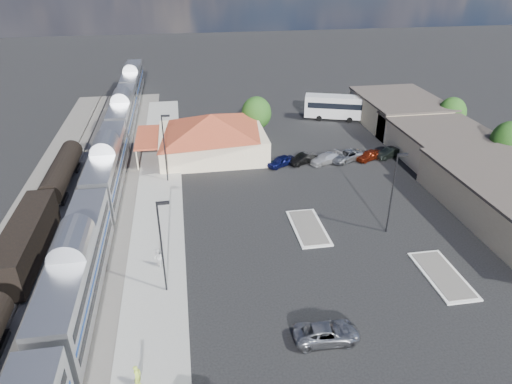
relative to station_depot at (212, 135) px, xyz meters
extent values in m
plane|color=black|center=(4.56, -24.00, -3.13)|extent=(280.00, 280.00, 0.00)
cube|color=#4C4944|center=(-16.44, -16.00, -3.07)|extent=(16.00, 100.00, 0.12)
cube|color=gray|center=(-7.44, -18.00, -3.04)|extent=(5.50, 92.00, 0.18)
cube|color=silver|center=(-13.44, -29.77, -0.08)|extent=(3.00, 20.00, 5.00)
cube|color=black|center=(-13.44, -29.77, -2.83)|extent=(2.20, 16.00, 0.60)
cube|color=silver|center=(-13.44, -8.77, -0.08)|extent=(3.00, 20.00, 5.00)
cube|color=black|center=(-13.44, -8.77, -2.83)|extent=(2.20, 16.00, 0.60)
cube|color=silver|center=(-13.44, 12.23, -0.08)|extent=(3.00, 20.00, 5.00)
cube|color=black|center=(-13.44, 12.23, -2.83)|extent=(2.20, 16.00, 0.60)
cube|color=silver|center=(-13.44, 33.23, -0.08)|extent=(3.00, 20.00, 5.00)
cube|color=black|center=(-13.44, 33.23, -2.83)|extent=(2.20, 16.00, 0.60)
cube|color=black|center=(-19.44, -22.94, -0.93)|extent=(2.80, 14.00, 3.60)
cube|color=black|center=(-19.44, -22.94, -2.83)|extent=(2.20, 12.00, 0.60)
cylinder|color=black|center=(-19.44, -6.94, -1.03)|extent=(2.80, 14.00, 2.80)
cube|color=black|center=(-19.44, -6.94, -2.83)|extent=(2.20, 12.00, 0.60)
cube|color=#C8B592|center=(0.06, 0.00, -1.33)|extent=(15.00, 12.00, 3.60)
pyramid|color=maroon|center=(0.06, 0.00, 1.77)|extent=(15.30, 12.24, 2.60)
cube|color=maroon|center=(-9.04, 0.00, 0.17)|extent=(3.20, 9.60, 0.25)
cube|color=#C6B28C|center=(32.56, -6.00, -1.13)|extent=(12.00, 18.00, 4.00)
cube|color=#3F3833|center=(32.56, -6.00, 1.02)|extent=(12.40, 18.40, 0.30)
cube|color=#C6B28C|center=(32.56, 8.00, -0.88)|extent=(12.00, 16.00, 4.50)
cube|color=#3F3833|center=(32.56, 8.00, 1.52)|extent=(12.40, 16.40, 0.30)
cube|color=silver|center=(8.56, -22.00, -3.06)|extent=(3.30, 7.50, 0.15)
cube|color=#4C4944|center=(8.56, -22.00, -2.97)|extent=(2.70, 6.90, 0.10)
cube|color=silver|center=(18.56, -32.00, -3.06)|extent=(3.30, 7.50, 0.15)
cube|color=#4C4944|center=(18.56, -32.00, -2.97)|extent=(2.70, 6.90, 0.10)
cylinder|color=black|center=(-6.44, -30.00, 1.37)|extent=(0.16, 0.16, 9.00)
cube|color=black|center=(-5.94, -30.00, 5.72)|extent=(1.00, 0.25, 0.22)
cylinder|color=black|center=(-6.44, -8.00, 1.37)|extent=(0.16, 0.16, 9.00)
cube|color=black|center=(-5.94, -8.00, 5.72)|extent=(1.00, 0.25, 0.22)
cylinder|color=black|center=(16.56, -24.00, 1.37)|extent=(0.16, 0.16, 9.00)
cube|color=black|center=(17.06, -24.00, 5.72)|extent=(1.00, 0.25, 0.22)
cylinder|color=#382314|center=(38.56, -12.00, -1.70)|extent=(0.30, 0.30, 2.86)
ellipsoid|color=#113E13|center=(38.56, -12.00, 1.09)|extent=(4.94, 4.94, 5.46)
cylinder|color=#382314|center=(38.56, 2.00, -1.86)|extent=(0.30, 0.30, 2.55)
ellipsoid|color=#113E13|center=(38.56, 2.00, 0.64)|extent=(4.41, 4.41, 4.87)
cylinder|color=#382314|center=(7.56, 6.00, -1.77)|extent=(0.30, 0.30, 2.73)
ellipsoid|color=#113E13|center=(7.56, 6.00, 0.90)|extent=(4.71, 4.71, 5.21)
imported|color=gray|center=(5.69, -37.75, -2.42)|extent=(5.22, 2.56, 1.43)
cube|color=white|center=(23.97, 12.00, -0.76)|extent=(13.42, 7.02, 3.74)
cube|color=black|center=(23.97, 12.00, -0.32)|extent=(12.43, 6.71, 0.99)
cylinder|color=black|center=(27.92, 9.27, -2.64)|extent=(1.04, 0.64, 0.99)
cylinder|color=black|center=(28.76, 11.71, -2.64)|extent=(1.04, 0.64, 0.99)
cylinder|color=black|center=(19.80, 12.08, -2.64)|extent=(1.04, 0.64, 0.99)
cylinder|color=black|center=(20.64, 14.51, -2.64)|extent=(1.04, 0.64, 0.99)
imported|color=#A9C53D|center=(-8.22, -39.84, -2.02)|extent=(0.67, 0.80, 1.87)
imported|color=silver|center=(-7.18, -26.43, -2.00)|extent=(0.88, 1.04, 1.89)
imported|color=#0E1246|center=(9.09, -5.62, -2.41)|extent=(4.52, 3.35, 1.43)
imported|color=black|center=(12.29, -5.32, -2.42)|extent=(4.58, 3.21, 1.43)
imported|color=silver|center=(15.49, -5.62, -2.42)|extent=(5.26, 3.62, 1.41)
imported|color=gray|center=(18.69, -5.32, -2.37)|extent=(6.00, 4.63, 1.51)
imported|color=maroon|center=(21.89, -5.62, -2.43)|extent=(4.46, 3.20, 1.41)
imported|color=black|center=(25.09, -5.32, -2.41)|extent=(4.61, 3.01, 1.43)
camera|label=1|loc=(-3.85, -62.19, 23.22)|focal=32.00mm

